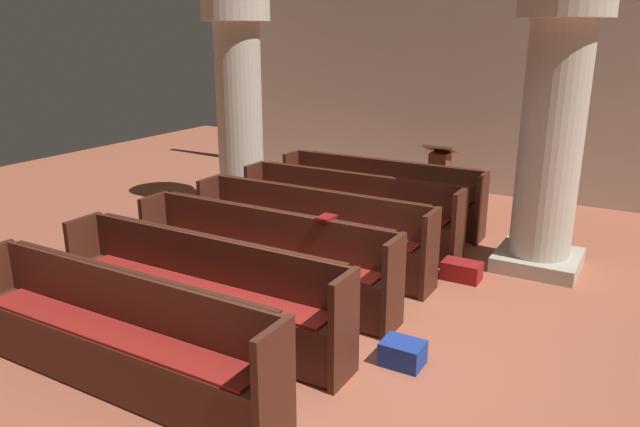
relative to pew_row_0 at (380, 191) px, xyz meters
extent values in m
plane|color=#AD5B42|center=(1.04, -3.43, -0.51)|extent=(19.20, 19.20, 0.00)
cube|color=beige|center=(1.04, 2.65, 1.74)|extent=(10.00, 0.16, 4.50)
cube|color=#4C2316|center=(0.00, -0.02, -0.03)|extent=(2.95, 0.38, 0.05)
cube|color=#4C2316|center=(0.00, 0.15, 0.21)|extent=(2.95, 0.04, 0.45)
cube|color=#411E13|center=(0.00, 0.20, 0.43)|extent=(2.83, 0.06, 0.02)
cube|color=#442014|center=(-1.51, -0.02, -0.04)|extent=(0.06, 0.44, 0.94)
cube|color=#442014|center=(1.51, -0.02, -0.04)|extent=(0.06, 0.44, 0.94)
cube|color=#482115|center=(0.00, -0.19, -0.27)|extent=(2.95, 0.03, 0.43)
cube|color=maroon|center=(0.00, -0.04, 0.00)|extent=(2.71, 0.32, 0.02)
cube|color=#4C2316|center=(0.00, -1.00, -0.03)|extent=(2.95, 0.38, 0.05)
cube|color=#4C2316|center=(0.00, -0.84, 0.21)|extent=(2.95, 0.04, 0.45)
cube|color=#411E13|center=(0.00, -0.79, 0.43)|extent=(2.83, 0.06, 0.02)
cube|color=#442014|center=(-1.51, -1.00, -0.04)|extent=(0.06, 0.44, 0.94)
cube|color=#442014|center=(1.51, -1.00, -0.04)|extent=(0.06, 0.44, 0.94)
cube|color=#482115|center=(0.00, -1.18, -0.27)|extent=(2.95, 0.03, 0.43)
cube|color=maroon|center=(0.00, -1.02, 0.00)|extent=(2.71, 0.32, 0.02)
cube|color=#4C2316|center=(0.00, -1.99, -0.03)|extent=(2.95, 0.38, 0.05)
cube|color=#4C2316|center=(0.00, -1.82, 0.21)|extent=(2.95, 0.04, 0.45)
cube|color=#411E13|center=(0.00, -1.78, 0.43)|extent=(2.83, 0.06, 0.02)
cube|color=#442014|center=(-1.51, -1.99, -0.04)|extent=(0.06, 0.44, 0.94)
cube|color=#442014|center=(1.51, -1.99, -0.04)|extent=(0.06, 0.44, 0.94)
cube|color=#482115|center=(0.00, -2.17, -0.27)|extent=(2.95, 0.03, 0.43)
cube|color=maroon|center=(0.00, -2.01, 0.00)|extent=(2.71, 0.32, 0.02)
cube|color=#4C2316|center=(0.00, -2.98, -0.03)|extent=(2.95, 0.38, 0.05)
cube|color=#4C2316|center=(0.00, -2.81, 0.21)|extent=(2.95, 0.04, 0.45)
cube|color=#411E13|center=(0.00, -2.76, 0.43)|extent=(2.83, 0.06, 0.02)
cube|color=#442014|center=(-1.51, -2.98, -0.04)|extent=(0.06, 0.44, 0.94)
cube|color=#442014|center=(1.51, -2.98, -0.04)|extent=(0.06, 0.44, 0.94)
cube|color=#482115|center=(0.00, -3.15, -0.27)|extent=(2.95, 0.03, 0.43)
cube|color=maroon|center=(0.00, -3.00, 0.00)|extent=(2.71, 0.32, 0.02)
cube|color=#4C2316|center=(0.00, -3.97, -0.03)|extent=(2.95, 0.38, 0.05)
cube|color=#4C2316|center=(0.00, -3.80, 0.21)|extent=(2.95, 0.05, 0.45)
cube|color=#411E13|center=(0.00, -3.75, 0.43)|extent=(2.83, 0.06, 0.02)
cube|color=#442014|center=(-1.51, -3.97, -0.04)|extent=(0.06, 0.44, 0.94)
cube|color=#442014|center=(1.51, -3.97, -0.04)|extent=(0.06, 0.44, 0.94)
cube|color=#482115|center=(0.00, -4.14, -0.27)|extent=(2.95, 0.03, 0.43)
cube|color=maroon|center=(0.00, -3.99, 0.00)|extent=(2.71, 0.32, 0.02)
cube|color=#4C2316|center=(0.00, -4.96, -0.03)|extent=(2.95, 0.38, 0.05)
cube|color=#4C2316|center=(0.00, -4.79, 0.21)|extent=(2.95, 0.04, 0.45)
cube|color=#411E13|center=(0.00, -4.74, 0.43)|extent=(2.83, 0.06, 0.02)
cube|color=#442014|center=(1.51, -4.96, -0.04)|extent=(0.06, 0.44, 0.94)
cube|color=#482115|center=(0.00, -5.13, -0.27)|extent=(2.95, 0.03, 0.43)
cube|color=maroon|center=(0.00, -4.98, 0.00)|extent=(2.71, 0.32, 0.02)
cube|color=#B6AD9A|center=(2.38, -0.57, -0.42)|extent=(0.96, 0.96, 0.18)
cylinder|color=beige|center=(2.38, -0.57, 1.03)|extent=(0.71, 0.71, 2.71)
cylinder|color=beige|center=(2.38, -0.57, 2.53)|extent=(1.03, 1.03, 0.30)
cube|color=#B6AD9A|center=(-2.33, -0.23, -0.42)|extent=(0.96, 0.96, 0.18)
cylinder|color=beige|center=(-2.33, -0.23, 1.03)|extent=(0.71, 0.71, 2.71)
cylinder|color=beige|center=(-2.33, -0.23, 2.53)|extent=(1.03, 1.03, 0.30)
cube|color=brown|center=(0.53, 1.06, -0.48)|extent=(0.45, 0.45, 0.06)
cube|color=brown|center=(0.53, 1.06, -0.03)|extent=(0.28, 0.28, 0.95)
cube|color=brown|center=(0.53, 1.06, 0.50)|extent=(0.48, 0.35, 0.15)
cube|color=maroon|center=(0.67, -2.77, 0.45)|extent=(0.14, 0.21, 0.03)
cube|color=navy|center=(1.82, -3.47, -0.40)|extent=(0.36, 0.28, 0.21)
cube|color=maroon|center=(1.70, -1.41, -0.40)|extent=(0.44, 0.27, 0.22)
camera|label=1|loc=(3.50, -7.81, 2.26)|focal=33.82mm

